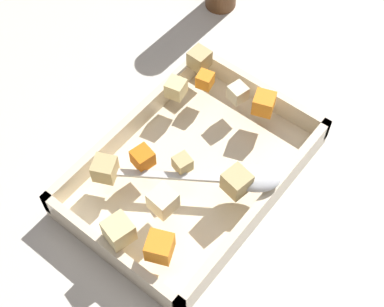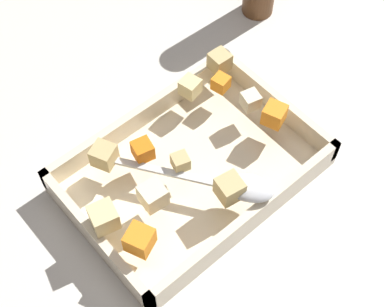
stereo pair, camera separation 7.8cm
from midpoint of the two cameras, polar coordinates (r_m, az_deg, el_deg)
The scene contains 15 objects.
ground_plane at distance 0.84m, azimuth 2.35°, elevation -1.78°, with size 4.00×4.00×0.00m, color beige.
baking_dish at distance 0.82m, azimuth 2.72°, elevation -2.02°, with size 0.35×0.24×0.05m.
carrot_chunk_near_right at distance 0.86m, azimuth 5.53°, elevation 6.88°, with size 0.02×0.02×0.02m, color orange.
carrot_chunk_corner_nw at distance 0.83m, azimuth 10.95°, elevation 3.66°, with size 0.03×0.03×0.03m, color orange.
carrot_chunk_under_handle at distance 0.78m, azimuth -2.13°, elevation 0.11°, with size 0.03×0.03×0.03m, color orange.
carrot_chunk_back_center at distance 0.71m, azimuth -2.14°, elevation -8.90°, with size 0.03×0.03×0.03m, color orange.
potato_chunk_center at distance 0.84m, azimuth 8.57°, elevation 5.09°, with size 0.02×0.02×0.02m, color beige.
potato_chunk_front_center at distance 0.88m, azimuth 5.36°, elevation 9.04°, with size 0.03×0.03×0.03m, color tan.
potato_chunk_corner_ne at distance 0.75m, azimuth 6.77°, elevation -3.74°, with size 0.03×0.03×0.03m, color tan.
potato_chunk_mid_right at distance 0.74m, azimuth -0.94°, elevation -4.46°, with size 0.03×0.03×0.03m, color beige.
potato_chunk_near_left at distance 0.78m, azimuth -6.02°, elevation -0.39°, with size 0.03×0.03×0.03m, color tan.
potato_chunk_corner_sw at distance 0.77m, azimuth 1.72°, elevation -1.06°, with size 0.02×0.02×0.02m, color tan.
potato_chunk_corner_se at distance 0.73m, azimuth -5.82°, elevation -6.64°, with size 0.03×0.03×0.03m, color #E0CC89.
potato_chunk_heap_top at distance 0.85m, azimuth 2.46°, elevation 6.51°, with size 0.03×0.03×0.03m, color #E0CC89.
serving_spoon at distance 0.76m, azimuth 7.64°, elevation -3.47°, with size 0.15×0.20×0.02m.
Camera 2 is at (-0.28, -0.33, 0.72)m, focal length 53.18 mm.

